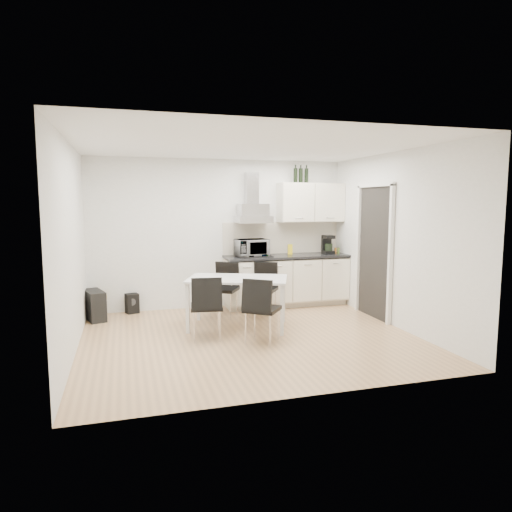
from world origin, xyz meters
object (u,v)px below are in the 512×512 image
(chair_far_left, at_px, (224,290))
(chair_far_right, at_px, (263,290))
(kitchenette, at_px, (288,260))
(chair_near_left, at_px, (206,307))
(chair_near_right, at_px, (262,310))
(guitar_amp, at_px, (95,305))
(dining_table, at_px, (238,283))
(floor_speaker, at_px, (132,303))

(chair_far_left, bearing_deg, chair_far_right, -165.23)
(kitchenette, xyz_separation_m, chair_near_left, (-1.77, -1.63, -0.39))
(chair_far_left, distance_m, chair_near_right, 1.49)
(chair_far_right, distance_m, guitar_amp, 2.69)
(chair_far_left, height_order, guitar_amp, chair_far_left)
(chair_near_left, relative_size, chair_near_right, 1.00)
(dining_table, bearing_deg, kitchenette, 65.37)
(chair_near_left, relative_size, floor_speaker, 2.66)
(guitar_amp, bearing_deg, kitchenette, -14.90)
(floor_speaker, bearing_deg, guitar_amp, -170.62)
(chair_near_left, distance_m, floor_speaker, 2.05)
(chair_far_left, bearing_deg, dining_table, 125.92)
(chair_far_left, xyz_separation_m, chair_far_right, (0.61, -0.18, 0.00))
(dining_table, bearing_deg, guitar_amp, 173.91)
(chair_near_right, bearing_deg, guitar_amp, 176.83)
(dining_table, relative_size, chair_far_left, 1.86)
(kitchenette, relative_size, chair_far_left, 2.86)
(dining_table, distance_m, floor_speaker, 2.08)
(kitchenette, distance_m, floor_speaker, 2.81)
(chair_far_left, bearing_deg, guitar_amp, 20.34)
(chair_near_right, bearing_deg, floor_speaker, 164.20)
(guitar_amp, bearing_deg, floor_speaker, 9.50)
(chair_near_right, bearing_deg, dining_table, 136.94)
(chair_near_left, xyz_separation_m, guitar_amp, (-1.53, 1.51, -0.20))
(chair_near_right, distance_m, floor_speaker, 2.71)
(chair_near_left, relative_size, guitar_amp, 1.45)
(dining_table, height_order, chair_near_left, chair_near_left)
(chair_near_right, bearing_deg, kitchenette, 98.03)
(chair_near_right, xyz_separation_m, guitar_amp, (-2.21, 1.85, -0.20))
(kitchenette, height_order, floor_speaker, kitchenette)
(chair_far_right, distance_m, floor_speaker, 2.23)
(chair_far_right, relative_size, chair_near_right, 1.00)
(dining_table, height_order, chair_far_left, chair_far_left)
(guitar_amp, bearing_deg, chair_near_left, -61.66)
(chair_near_right, xyz_separation_m, floor_speaker, (-1.64, 2.14, -0.27))
(dining_table, height_order, chair_near_right, chair_near_right)
(dining_table, bearing_deg, chair_far_right, 64.60)
(chair_near_right, relative_size, floor_speaker, 2.66)
(chair_far_left, distance_m, chair_near_left, 1.23)
(chair_far_right, xyz_separation_m, floor_speaker, (-2.04, 0.84, -0.27))
(dining_table, relative_size, chair_near_right, 1.86)
(chair_far_right, height_order, floor_speaker, chair_far_right)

